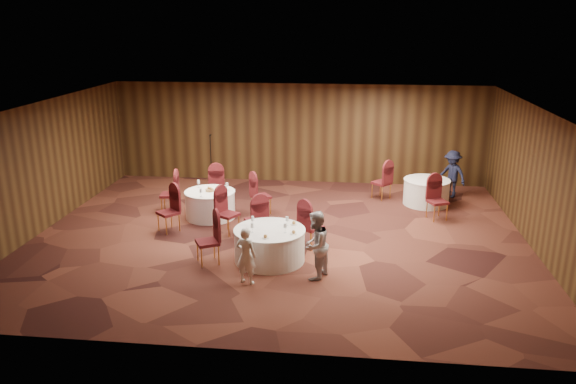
# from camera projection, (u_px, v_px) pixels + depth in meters

# --- Properties ---
(ground) EXTENTS (12.00, 12.00, 0.00)m
(ground) POSITION_uv_depth(u_px,v_px,m) (279.00, 237.00, 13.88)
(ground) COLOR black
(ground) RESTS_ON ground
(room_shell) EXTENTS (12.00, 12.00, 12.00)m
(room_shell) POSITION_uv_depth(u_px,v_px,m) (279.00, 159.00, 13.30)
(room_shell) COLOR silver
(room_shell) RESTS_ON ground
(table_main) EXTENTS (1.58, 1.58, 0.74)m
(table_main) POSITION_uv_depth(u_px,v_px,m) (270.00, 245.00, 12.40)
(table_main) COLOR silver
(table_main) RESTS_ON ground
(table_left) EXTENTS (1.35, 1.35, 0.74)m
(table_left) POSITION_uv_depth(u_px,v_px,m) (210.00, 204.00, 15.11)
(table_left) COLOR silver
(table_left) RESTS_ON ground
(table_right) EXTENTS (1.32, 1.32, 0.74)m
(table_right) POSITION_uv_depth(u_px,v_px,m) (426.00, 192.00, 16.19)
(table_right) COLOR silver
(table_right) RESTS_ON ground
(chairs_main) EXTENTS (2.90, 2.19, 1.00)m
(chairs_main) POSITION_uv_depth(u_px,v_px,m) (259.00, 229.00, 12.97)
(chairs_main) COLOR #420D19
(chairs_main) RESTS_ON ground
(chairs_left) EXTENTS (3.20, 3.15, 1.00)m
(chairs_left) POSITION_uv_depth(u_px,v_px,m) (209.00, 200.00, 15.07)
(chairs_left) COLOR #420D19
(chairs_left) RESTS_ON ground
(chairs_right) EXTENTS (2.11, 2.36, 1.00)m
(chairs_right) POSITION_uv_depth(u_px,v_px,m) (408.00, 191.00, 15.80)
(chairs_right) COLOR #420D19
(chairs_right) RESTS_ON ground
(tabletop_main) EXTENTS (1.07, 1.02, 0.22)m
(tabletop_main) POSITION_uv_depth(u_px,v_px,m) (277.00, 226.00, 12.20)
(tabletop_main) COLOR silver
(tabletop_main) RESTS_ON table_main
(tabletop_left) EXTENTS (0.91, 0.89, 0.22)m
(tabletop_left) POSITION_uv_depth(u_px,v_px,m) (209.00, 188.00, 14.97)
(tabletop_left) COLOR silver
(tabletop_left) RESTS_ON table_left
(tabletop_right) EXTENTS (0.08, 0.08, 0.22)m
(tabletop_right) POSITION_uv_depth(u_px,v_px,m) (434.00, 177.00, 15.80)
(tabletop_right) COLOR silver
(tabletop_right) RESTS_ON table_right
(mic_stand) EXTENTS (0.24, 0.24, 1.73)m
(mic_stand) POSITION_uv_depth(u_px,v_px,m) (211.00, 173.00, 17.66)
(mic_stand) COLOR black
(mic_stand) RESTS_ON ground
(woman_a) EXTENTS (0.51, 0.41, 1.20)m
(woman_a) POSITION_uv_depth(u_px,v_px,m) (246.00, 256.00, 11.27)
(woman_a) COLOR white
(woman_a) RESTS_ON ground
(woman_b) EXTENTS (0.78, 0.86, 1.45)m
(woman_b) POSITION_uv_depth(u_px,v_px,m) (315.00, 245.00, 11.46)
(woman_b) COLOR #B5B5BA
(woman_b) RESTS_ON ground
(man_c) EXTENTS (1.04, 1.01, 1.43)m
(man_c) POSITION_uv_depth(u_px,v_px,m) (452.00, 174.00, 16.75)
(man_c) COLOR black
(man_c) RESTS_ON ground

